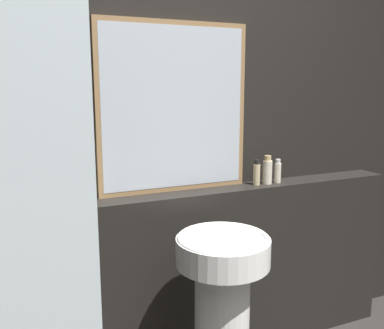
{
  "coord_description": "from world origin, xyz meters",
  "views": [
    {
      "loc": [
        -0.88,
        -0.41,
        1.53
      ],
      "look_at": [
        -0.03,
        1.49,
        1.13
      ],
      "focal_mm": 40.0,
      "sensor_mm": 36.0,
      "label": 1
    }
  ],
  "objects_px": {
    "mirror": "(174,108)",
    "shampoo_bottle": "(257,173)",
    "pedestal_sink": "(222,309)",
    "conditioner_bottle": "(267,171)",
    "towel_stack": "(71,193)",
    "lotion_bottle": "(278,172)"
  },
  "relations": [
    {
      "from": "conditioner_bottle",
      "to": "lotion_bottle",
      "type": "bearing_deg",
      "value": 0.0
    },
    {
      "from": "towel_stack",
      "to": "lotion_bottle",
      "type": "distance_m",
      "value": 1.15
    },
    {
      "from": "pedestal_sink",
      "to": "conditioner_bottle",
      "type": "bearing_deg",
      "value": 39.91
    },
    {
      "from": "lotion_bottle",
      "to": "towel_stack",
      "type": "bearing_deg",
      "value": 180.0
    },
    {
      "from": "pedestal_sink",
      "to": "towel_stack",
      "type": "bearing_deg",
      "value": 143.87
    },
    {
      "from": "pedestal_sink",
      "to": "conditioner_bottle",
      "type": "distance_m",
      "value": 0.84
    },
    {
      "from": "pedestal_sink",
      "to": "shampoo_bottle",
      "type": "height_order",
      "value": "shampoo_bottle"
    },
    {
      "from": "towel_stack",
      "to": "lotion_bottle",
      "type": "relative_size",
      "value": 1.52
    },
    {
      "from": "mirror",
      "to": "shampoo_bottle",
      "type": "bearing_deg",
      "value": -8.23
    },
    {
      "from": "shampoo_bottle",
      "to": "lotion_bottle",
      "type": "height_order",
      "value": "shampoo_bottle"
    },
    {
      "from": "mirror",
      "to": "shampoo_bottle",
      "type": "xyz_separation_m",
      "value": [
        0.47,
        -0.07,
        -0.37
      ]
    },
    {
      "from": "towel_stack",
      "to": "conditioner_bottle",
      "type": "bearing_deg",
      "value": 0.0
    },
    {
      "from": "mirror",
      "to": "lotion_bottle",
      "type": "distance_m",
      "value": 0.72
    },
    {
      "from": "shampoo_bottle",
      "to": "mirror",
      "type": "bearing_deg",
      "value": 171.77
    },
    {
      "from": "pedestal_sink",
      "to": "mirror",
      "type": "distance_m",
      "value": 1.0
    },
    {
      "from": "mirror",
      "to": "shampoo_bottle",
      "type": "height_order",
      "value": "mirror"
    },
    {
      "from": "mirror",
      "to": "conditioner_bottle",
      "type": "distance_m",
      "value": 0.65
    },
    {
      "from": "towel_stack",
      "to": "lotion_bottle",
      "type": "height_order",
      "value": "lotion_bottle"
    },
    {
      "from": "pedestal_sink",
      "to": "lotion_bottle",
      "type": "bearing_deg",
      "value": 36.27
    },
    {
      "from": "mirror",
      "to": "lotion_bottle",
      "type": "relative_size",
      "value": 6.38
    },
    {
      "from": "lotion_bottle",
      "to": "pedestal_sink",
      "type": "bearing_deg",
      "value": -143.73
    },
    {
      "from": "pedestal_sink",
      "to": "lotion_bottle",
      "type": "height_order",
      "value": "lotion_bottle"
    }
  ]
}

